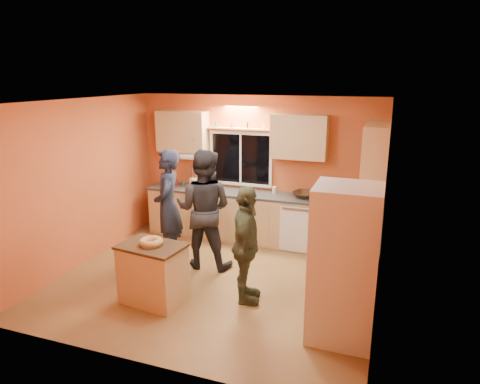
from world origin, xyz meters
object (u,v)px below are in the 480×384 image
at_px(person_center, 204,209).
at_px(person_right, 246,246).
at_px(refrigerator, 344,264).
at_px(person_left, 168,206).
at_px(island, 153,273).

distance_m(person_center, person_right, 1.29).
relative_size(refrigerator, person_left, 0.99).
bearing_deg(person_center, refrigerator, 145.90).
bearing_deg(person_left, person_right, 40.78).
xyz_separation_m(person_left, person_center, (0.63, -0.02, 0.02)).
xyz_separation_m(island, person_right, (1.15, 0.43, 0.38)).
relative_size(person_left, person_center, 0.98).
bearing_deg(person_right, person_center, 37.16).
bearing_deg(person_center, person_right, 133.72).
bearing_deg(refrigerator, person_center, 151.26).
bearing_deg(island, person_left, 116.77).
height_order(person_left, person_right, person_left).
relative_size(person_center, person_right, 1.18).
xyz_separation_m(person_left, person_right, (1.60, -0.86, -0.12)).
relative_size(refrigerator, island, 2.00).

